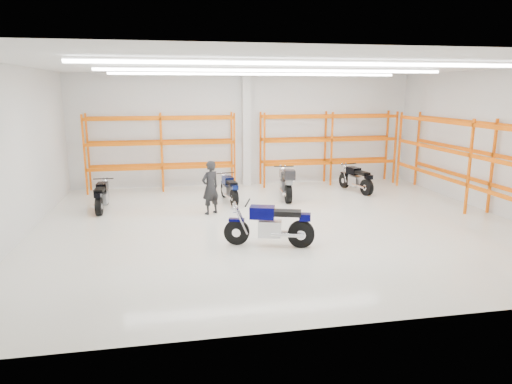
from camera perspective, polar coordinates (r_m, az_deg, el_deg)
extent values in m
plane|color=silver|center=(13.48, 2.88, -4.00)|extent=(14.00, 14.00, 0.00)
cube|color=silver|center=(18.87, -1.31, 7.74)|extent=(14.00, 0.02, 4.50)
cube|color=silver|center=(7.40, 13.91, -0.24)|extent=(14.00, 0.02, 4.50)
cube|color=silver|center=(13.27, -27.97, 4.21)|extent=(0.02, 12.00, 4.50)
cube|color=silver|center=(16.16, 28.03, 5.45)|extent=(0.02, 12.00, 4.50)
cube|color=white|center=(12.94, 3.11, 15.47)|extent=(14.00, 12.00, 0.02)
cube|color=white|center=(10.04, 7.29, 15.65)|extent=(10.00, 0.22, 0.10)
cube|color=white|center=(13.42, 2.58, 14.94)|extent=(10.00, 0.22, 0.10)
cube|color=white|center=(16.35, 0.12, 14.53)|extent=(10.00, 0.22, 0.10)
cylinder|color=black|center=(11.64, -2.43, -5.03)|extent=(0.66, 0.32, 0.65)
cylinder|color=black|center=(11.49, 5.65, -5.25)|extent=(0.70, 0.39, 0.67)
cylinder|color=silver|center=(11.64, -2.43, -5.03)|extent=(0.25, 0.21, 0.22)
cylinder|color=silver|center=(11.49, 5.65, -5.25)|extent=(0.29, 0.28, 0.24)
cube|color=#03033E|center=(11.54, -2.44, -3.49)|extent=(0.42, 0.27, 0.07)
cube|color=#B7B7BC|center=(11.50, 1.75, -4.57)|extent=(0.66, 0.54, 0.41)
cube|color=#A5A5AA|center=(11.50, 3.81, -5.15)|extent=(0.76, 0.35, 0.09)
cube|color=#03033E|center=(11.40, 0.79, -2.55)|extent=(0.69, 0.54, 0.30)
cube|color=black|center=(11.35, 3.84, -2.64)|extent=(0.78, 0.53, 0.13)
cube|color=#03033E|center=(11.36, 6.14, -3.13)|extent=(0.34, 0.31, 0.17)
cylinder|color=black|center=(11.38, -1.06, -1.33)|extent=(0.27, 0.74, 0.04)
sphere|color=silver|center=(11.47, -2.67, -2.12)|extent=(0.21, 0.21, 0.21)
cylinder|color=silver|center=(11.33, 3.98, -5.42)|extent=(0.81, 0.34, 0.10)
cylinder|color=black|center=(16.47, -18.24, -0.56)|extent=(0.13, 0.56, 0.56)
cylinder|color=black|center=(15.13, -19.04, -1.71)|extent=(0.18, 0.58, 0.58)
cylinder|color=silver|center=(16.47, -18.24, -0.56)|extent=(0.14, 0.19, 0.19)
cylinder|color=silver|center=(15.13, -19.04, -1.71)|extent=(0.19, 0.21, 0.21)
cube|color=black|center=(16.41, -18.31, 0.40)|extent=(0.15, 0.34, 0.06)
cube|color=#B7B7BC|center=(15.75, -18.67, -0.75)|extent=(0.35, 0.49, 0.35)
cube|color=#A5A5AA|center=(15.43, -18.85, -1.39)|extent=(0.13, 0.66, 0.07)
cube|color=black|center=(15.83, -18.66, 0.63)|extent=(0.33, 0.53, 0.26)
cube|color=black|center=(15.33, -18.97, 0.23)|extent=(0.29, 0.62, 0.11)
cube|color=black|center=(14.97, -19.19, -0.36)|extent=(0.21, 0.25, 0.15)
cylinder|color=black|center=(16.10, -18.53, 1.58)|extent=(0.65, 0.05, 0.03)
sphere|color=silver|center=(16.40, -18.35, 1.25)|extent=(0.18, 0.18, 0.18)
cylinder|color=silver|center=(15.42, -19.42, -1.44)|extent=(0.10, 0.70, 0.08)
cylinder|color=black|center=(16.77, -4.02, 0.28)|extent=(0.19, 0.57, 0.56)
cylinder|color=black|center=(15.45, -2.73, -0.74)|extent=(0.24, 0.59, 0.58)
cylinder|color=silver|center=(16.77, -4.02, 0.28)|extent=(0.15, 0.20, 0.19)
cylinder|color=silver|center=(15.45, -2.73, -0.74)|extent=(0.21, 0.23, 0.20)
cube|color=#0A1446|center=(16.71, -4.03, 1.21)|extent=(0.18, 0.35, 0.06)
cube|color=#B7B7BC|center=(16.06, -3.38, 0.14)|extent=(0.40, 0.52, 0.35)
cube|color=#A5A5AA|center=(15.75, -3.05, -0.45)|extent=(0.20, 0.66, 0.07)
cube|color=#0A1446|center=(16.15, -3.55, 1.48)|extent=(0.38, 0.56, 0.26)
cube|color=black|center=(15.65, -3.06, 1.14)|extent=(0.36, 0.64, 0.11)
cube|color=#0A1446|center=(15.30, -2.67, 0.59)|extent=(0.23, 0.27, 0.15)
cylinder|color=black|center=(16.41, -3.84, 2.39)|extent=(0.65, 0.12, 0.03)
sphere|color=silver|center=(16.70, -4.08, 2.04)|extent=(0.18, 0.18, 0.18)
cylinder|color=silver|center=(15.68, -3.53, -0.52)|extent=(0.18, 0.70, 0.08)
cylinder|color=black|center=(17.45, 3.35, 0.91)|extent=(0.20, 0.65, 0.64)
cylinder|color=black|center=(15.91, 4.06, -0.21)|extent=(0.27, 0.68, 0.66)
cylinder|color=silver|center=(17.45, 3.35, 0.91)|extent=(0.17, 0.23, 0.21)
cylinder|color=silver|center=(15.91, 4.06, -0.21)|extent=(0.24, 0.26, 0.23)
cube|color=gray|center=(17.39, 3.37, 1.93)|extent=(0.20, 0.40, 0.06)
cube|color=#B7B7BC|center=(16.62, 3.71, 0.76)|extent=(0.44, 0.59, 0.40)
cube|color=#A5A5AA|center=(16.26, 3.89, 0.10)|extent=(0.21, 0.75, 0.08)
cube|color=gray|center=(16.73, 3.65, 2.24)|extent=(0.43, 0.63, 0.30)
cube|color=black|center=(16.15, 3.92, 1.87)|extent=(0.40, 0.73, 0.13)
cube|color=gray|center=(15.74, 4.13, 1.26)|extent=(0.26, 0.30, 0.17)
cylinder|color=black|center=(17.04, 3.50, 3.23)|extent=(0.74, 0.12, 0.04)
sphere|color=silver|center=(17.38, 3.36, 2.85)|extent=(0.20, 0.20, 0.20)
cylinder|color=silver|center=(16.19, 3.32, 0.06)|extent=(0.19, 0.80, 0.10)
cube|color=black|center=(15.56, 4.21, 2.16)|extent=(0.41, 0.44, 0.32)
cylinder|color=black|center=(18.69, 10.96, 1.42)|extent=(0.24, 0.61, 0.60)
cylinder|color=black|center=(17.50, 13.67, 0.57)|extent=(0.31, 0.64, 0.62)
cylinder|color=silver|center=(18.69, 10.96, 1.42)|extent=(0.18, 0.22, 0.20)
cylinder|color=silver|center=(17.50, 13.67, 0.57)|extent=(0.24, 0.26, 0.22)
cube|color=black|center=(18.64, 11.00, 2.32)|extent=(0.22, 0.38, 0.06)
cube|color=#B7B7BC|center=(18.05, 12.35, 1.35)|extent=(0.46, 0.58, 0.38)
cube|color=#A5A5AA|center=(17.77, 13.03, 0.81)|extent=(0.27, 0.71, 0.08)
cube|color=black|center=(18.12, 12.08, 2.62)|extent=(0.45, 0.62, 0.28)
cube|color=black|center=(17.68, 13.11, 2.32)|extent=(0.43, 0.70, 0.12)
cube|color=black|center=(17.36, 13.90, 1.83)|extent=(0.27, 0.30, 0.16)
cylinder|color=black|center=(18.36, 11.50, 3.46)|extent=(0.69, 0.18, 0.04)
sphere|color=silver|center=(18.63, 10.97, 3.12)|extent=(0.19, 0.19, 0.19)
cylinder|color=silver|center=(17.64, 12.69, 0.74)|extent=(0.25, 0.75, 0.09)
imported|color=black|center=(14.42, -5.73, 0.55)|extent=(0.74, 0.68, 1.71)
cube|color=white|center=(18.70, -1.22, 7.69)|extent=(0.32, 0.32, 4.50)
cube|color=#FF6600|center=(18.86, -20.23, 4.67)|extent=(0.07, 0.07, 3.00)
cube|color=#FF6600|center=(18.07, -20.64, 4.33)|extent=(0.07, 0.07, 3.00)
cube|color=#FF6600|center=(18.59, -11.67, 5.08)|extent=(0.07, 0.07, 3.00)
cube|color=#FF6600|center=(17.80, -11.71, 4.75)|extent=(0.07, 0.07, 3.00)
cube|color=#FF6600|center=(18.75, -3.05, 5.38)|extent=(0.07, 0.07, 3.00)
cube|color=#FF6600|center=(17.96, -2.71, 5.07)|extent=(0.07, 0.07, 3.00)
cube|color=#FF6600|center=(18.67, -11.60, 3.37)|extent=(5.60, 0.07, 0.12)
cube|color=#FF6600|center=(17.88, -11.63, 2.97)|extent=(5.60, 0.07, 0.12)
cube|color=#FF6600|center=(18.55, -11.72, 6.23)|extent=(5.60, 0.07, 0.12)
cube|color=#FF6600|center=(17.75, -11.76, 5.95)|extent=(5.60, 0.07, 0.12)
cube|color=#FF6600|center=(18.47, -11.85, 9.12)|extent=(5.60, 0.07, 0.12)
cube|color=#FF6600|center=(17.67, -11.90, 8.97)|extent=(5.60, 0.07, 0.12)
cube|color=#FF6600|center=(18.94, 0.56, 5.47)|extent=(0.07, 0.07, 3.00)
cube|color=#FF6600|center=(18.16, 1.05, 5.17)|extent=(0.07, 0.07, 3.00)
cube|color=#FF6600|center=(19.67, 8.63, 5.60)|extent=(0.07, 0.07, 3.00)
cube|color=#FF6600|center=(18.92, 9.42, 5.30)|extent=(0.07, 0.07, 3.00)
cube|color=#FF6600|center=(20.76, 15.99, 5.62)|extent=(0.07, 0.07, 3.00)
cube|color=#FF6600|center=(20.05, 17.00, 5.32)|extent=(0.07, 0.07, 3.00)
cube|color=#FF6600|center=(19.75, 8.58, 3.98)|extent=(5.60, 0.07, 0.12)
cube|color=#FF6600|center=(19.00, 9.36, 3.62)|extent=(5.60, 0.07, 0.12)
cube|color=#FF6600|center=(19.63, 8.67, 6.69)|extent=(5.60, 0.07, 0.12)
cube|color=#FF6600|center=(18.88, 9.46, 6.43)|extent=(5.60, 0.07, 0.12)
cube|color=#FF6600|center=(19.56, 8.76, 9.42)|extent=(5.60, 0.07, 0.12)
cube|color=#FF6600|center=(18.80, 9.57, 9.27)|extent=(5.60, 0.07, 0.12)
cube|color=#FF6600|center=(16.17, 27.42, 2.83)|extent=(0.07, 0.07, 3.00)
cube|color=#FF6600|center=(15.69, 25.11, 2.80)|extent=(0.07, 0.07, 3.00)
cube|color=#FF6600|center=(19.87, 19.52, 5.09)|extent=(0.07, 0.07, 3.00)
cube|color=#FF6600|center=(19.48, 17.47, 5.10)|extent=(0.07, 0.07, 3.00)
cube|color=#FF6600|center=(16.26, 27.22, 0.88)|extent=(0.07, 9.00, 0.12)
cube|color=#FF6600|center=(15.79, 24.92, 0.79)|extent=(0.07, 9.00, 0.12)
cube|color=#FF6600|center=(16.12, 27.56, 4.14)|extent=(0.07, 9.00, 0.12)
cube|color=#FF6600|center=(15.64, 25.24, 4.15)|extent=(0.07, 9.00, 0.12)
cube|color=#FF6600|center=(16.03, 27.90, 7.45)|extent=(0.07, 9.00, 0.12)
cube|color=#FF6600|center=(15.55, 25.56, 7.56)|extent=(0.07, 9.00, 0.12)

